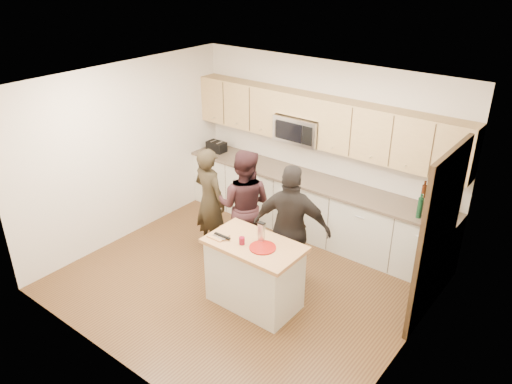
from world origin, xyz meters
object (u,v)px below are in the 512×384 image
Objects in this scene: woman_center at (244,205)px; woman_right at (291,229)px; toaster at (217,147)px; island at (254,273)px; woman_left at (210,200)px.

woman_right is (0.95, -0.20, 0.04)m from woman_center.
toaster is 1.93m from woman_center.
woman_right reaches higher than toaster.
toaster reaches higher than island.
island is 0.72× the size of woman_center.
woman_right reaches higher than woman_left.
woman_right is at bearing -174.35° from woman_left.
island is 3.64× the size of toaster.
woman_right is (1.47, -0.05, 0.07)m from woman_left.
woman_left is 1.48m from woman_right.
woman_left is at bearing -7.74° from woman_center.
island is at bearing 111.34° from woman_center.
woman_left is 0.54m from woman_center.
island is 3.11m from toaster.
toaster is 1.66m from woman_left.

